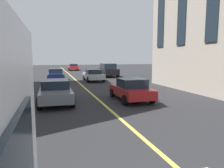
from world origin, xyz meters
name	(u,v)px	position (x,y,z in m)	size (l,w,h in m)	color
lane_centre_line	(82,85)	(20.00, 0.00, 0.00)	(80.00, 0.16, 0.01)	#D8C64C
car_silver_parked_b	(93,75)	(23.51, -1.85, 0.70)	(4.40, 1.95, 1.37)	#B7BABF
car_grey_trailing	(55,91)	(12.51, 2.67, 0.70)	(4.40, 1.95, 1.37)	slate
car_blue_oncoming	(56,75)	(25.25, 2.34, 0.70)	(3.90, 1.89, 1.40)	navy
car_red_parked_a	(73,67)	(44.75, -1.77, 0.70)	(4.40, 1.95, 1.37)	#B21E1E
car_red_mid	(131,89)	(11.92, -1.96, 0.70)	(3.90, 1.89, 1.40)	#B21E1E
car_black_near	(108,70)	(28.23, -4.90, 0.97)	(4.70, 2.14, 1.88)	black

